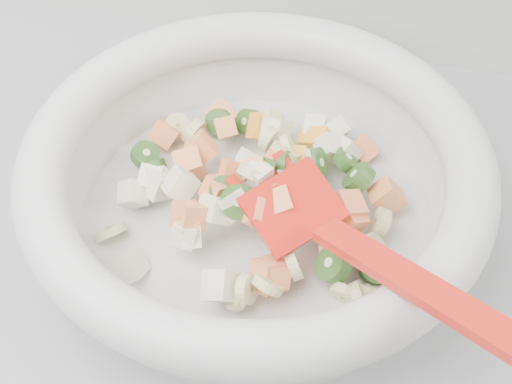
# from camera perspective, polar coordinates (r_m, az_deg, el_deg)

# --- Properties ---
(mixing_bowl) EXTENTS (0.41, 0.37, 0.15)m
(mixing_bowl) POSITION_cam_1_polar(r_m,az_deg,el_deg) (0.61, 0.06, 0.54)
(mixing_bowl) COLOR silver
(mixing_bowl) RESTS_ON counter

